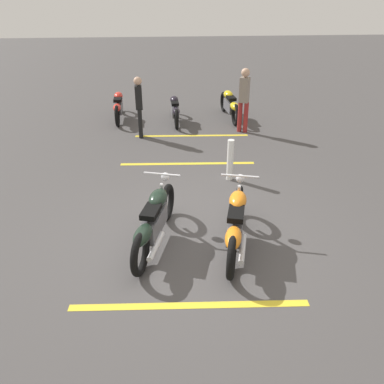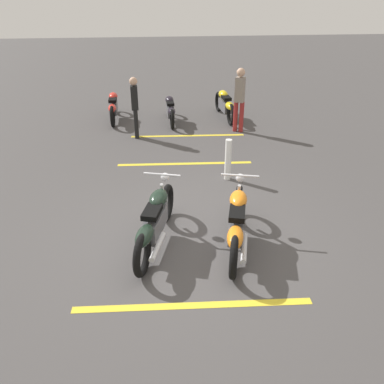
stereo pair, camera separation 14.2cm
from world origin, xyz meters
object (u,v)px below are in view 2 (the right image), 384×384
(motorcycle_row_left, at_px, (170,109))
(bystander_secondary, at_px, (135,105))
(motorcycle_dark_foreground, at_px, (155,221))
(bollard_post, at_px, (228,160))
(motorcycle_row_far_left, at_px, (225,105))
(bystander_near_row, at_px, (240,97))
(motorcycle_row_center, at_px, (113,107))
(motorcycle_bright_foreground, at_px, (237,222))

(motorcycle_row_left, xyz_separation_m, bystander_secondary, (-1.24, 1.02, 0.51))
(motorcycle_dark_foreground, relative_size, bollard_post, 2.38)
(motorcycle_dark_foreground, bearing_deg, motorcycle_row_left, 10.75)
(motorcycle_row_far_left, height_order, bollard_post, bollard_post)
(motorcycle_dark_foreground, relative_size, bystander_secondary, 1.31)
(bystander_near_row, distance_m, bystander_secondary, 2.93)
(motorcycle_row_far_left, distance_m, motorcycle_row_center, 3.51)
(bystander_near_row, bearing_deg, motorcycle_bright_foreground, 14.74)
(motorcycle_row_far_left, bearing_deg, bystander_secondary, 113.82)
(motorcycle_row_left, bearing_deg, motorcycle_dark_foreground, 173.37)
(bystander_near_row, bearing_deg, motorcycle_row_center, -84.85)
(motorcycle_dark_foreground, bearing_deg, bystander_secondary, 20.53)
(motorcycle_row_center, bearing_deg, motorcycle_dark_foreground, -171.49)
(motorcycle_bright_foreground, relative_size, motorcycle_row_center, 1.02)
(motorcycle_dark_foreground, height_order, bystander_near_row, bystander_near_row)
(motorcycle_dark_foreground, distance_m, motorcycle_row_far_left, 7.15)
(bystander_near_row, relative_size, bollard_post, 1.98)
(motorcycle_dark_foreground, distance_m, bollard_post, 2.85)
(bystander_near_row, height_order, bollard_post, bystander_near_row)
(motorcycle_row_center, height_order, bystander_near_row, bystander_near_row)
(motorcycle_bright_foreground, xyz_separation_m, motorcycle_row_far_left, (6.92, -1.11, -0.01))
(bystander_secondary, distance_m, bollard_post, 3.59)
(motorcycle_row_left, height_order, bollard_post, bollard_post)
(motorcycle_dark_foreground, distance_m, bystander_near_row, 6.04)
(motorcycle_bright_foreground, distance_m, motorcycle_row_left, 6.72)
(motorcycle_bright_foreground, bearing_deg, motorcycle_row_left, 20.29)
(motorcycle_row_far_left, height_order, bystander_near_row, bystander_near_row)
(bollard_post, bearing_deg, motorcycle_row_left, 13.38)
(motorcycle_row_left, height_order, bystander_near_row, bystander_near_row)
(motorcycle_row_far_left, bearing_deg, motorcycle_dark_foreground, 156.31)
(motorcycle_row_left, distance_m, bystander_secondary, 1.69)
(motorcycle_row_far_left, xyz_separation_m, motorcycle_row_left, (-0.23, 1.75, -0.04))
(motorcycle_dark_foreground, height_order, bystander_secondary, bystander_secondary)
(motorcycle_bright_foreground, distance_m, motorcycle_dark_foreground, 1.30)
(motorcycle_dark_foreground, height_order, bollard_post, motorcycle_dark_foreground)
(bystander_near_row, bearing_deg, motorcycle_row_far_left, -145.99)
(motorcycle_bright_foreground, relative_size, bystander_near_row, 1.21)
(motorcycle_row_center, distance_m, bystander_near_row, 3.99)
(bollard_post, bearing_deg, bystander_near_row, -16.31)
(motorcycle_bright_foreground, bearing_deg, motorcycle_row_far_left, 5.67)
(motorcycle_bright_foreground, relative_size, bollard_post, 2.39)
(bystander_near_row, relative_size, bystander_secondary, 1.09)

